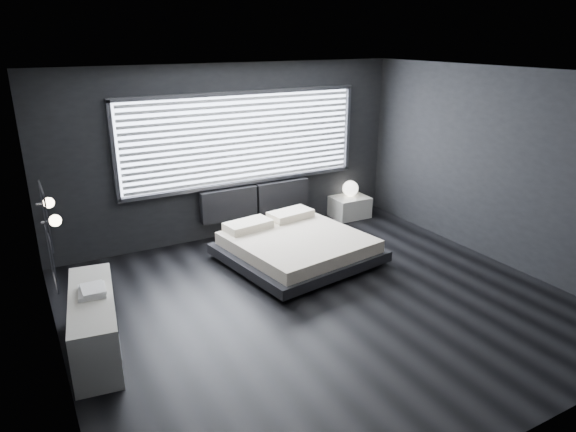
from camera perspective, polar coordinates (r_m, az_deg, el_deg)
room at (r=6.05m, az=3.91°, el=2.11°), size 6.04×6.00×2.80m
window at (r=8.40m, az=-4.97°, el=8.51°), size 4.14×0.09×1.52m
headboard at (r=8.68m, az=-3.56°, el=1.81°), size 1.96×0.16×0.52m
sconce_near at (r=5.15m, az=-24.48°, el=-0.47°), size 0.18×0.11×0.11m
sconce_far at (r=5.72m, az=-25.08°, el=1.34°), size 0.18×0.11×0.11m
wall_art_upper at (r=4.50m, az=-25.32°, el=0.03°), size 0.01×0.48×0.48m
wall_art_lower at (r=4.89m, az=-24.78°, el=-4.30°), size 0.01×0.48×0.48m
bed at (r=7.64m, az=0.93°, el=-3.31°), size 2.26×2.18×0.52m
nightstand at (r=9.57m, az=6.82°, el=1.04°), size 0.67×0.56×0.38m
orb_lamp at (r=9.53m, az=6.94°, el=3.06°), size 0.29×0.29×0.29m
dresser at (r=5.91m, az=-20.68°, el=-11.08°), size 0.67×1.65×0.64m
book_stack at (r=5.80m, az=-20.91°, el=-7.73°), size 0.31×0.39×0.07m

